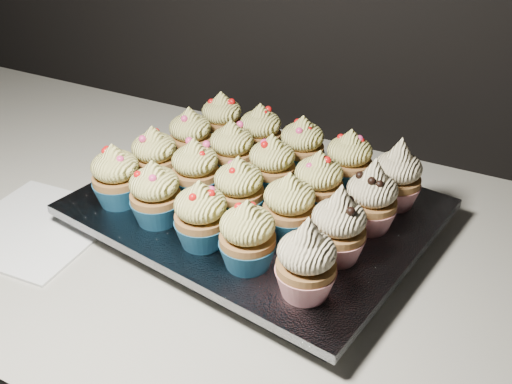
# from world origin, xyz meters

# --- Properties ---
(worktop) EXTENTS (2.44, 0.64, 0.04)m
(worktop) POSITION_xyz_m (0.00, 1.70, 0.88)
(worktop) COLOR beige
(worktop) RESTS_ON cabinet
(napkin) EXTENTS (0.19, 0.19, 0.00)m
(napkin) POSITION_xyz_m (-0.03, 1.58, 0.90)
(napkin) COLOR white
(napkin) RESTS_ON worktop
(baking_tray) EXTENTS (0.43, 0.35, 0.02)m
(baking_tray) POSITION_xyz_m (0.22, 1.72, 0.91)
(baking_tray) COLOR black
(baking_tray) RESTS_ON worktop
(foil_lining) EXTENTS (0.47, 0.39, 0.01)m
(foil_lining) POSITION_xyz_m (0.22, 1.72, 0.93)
(foil_lining) COLOR silver
(foil_lining) RESTS_ON baking_tray
(cupcake_0) EXTENTS (0.06, 0.06, 0.08)m
(cupcake_0) POSITION_xyz_m (0.06, 1.64, 0.97)
(cupcake_0) COLOR #1B5A81
(cupcake_0) RESTS_ON foil_lining
(cupcake_1) EXTENTS (0.06, 0.06, 0.08)m
(cupcake_1) POSITION_xyz_m (0.13, 1.63, 0.97)
(cupcake_1) COLOR #1B5A81
(cupcake_1) RESTS_ON foil_lining
(cupcake_2) EXTENTS (0.06, 0.06, 0.08)m
(cupcake_2) POSITION_xyz_m (0.21, 1.61, 0.97)
(cupcake_2) COLOR #1B5A81
(cupcake_2) RESTS_ON foil_lining
(cupcake_3) EXTENTS (0.06, 0.06, 0.08)m
(cupcake_3) POSITION_xyz_m (0.27, 1.60, 0.97)
(cupcake_3) COLOR #1B5A81
(cupcake_3) RESTS_ON foil_lining
(cupcake_4) EXTENTS (0.06, 0.06, 0.10)m
(cupcake_4) POSITION_xyz_m (0.35, 1.59, 0.97)
(cupcake_4) COLOR red
(cupcake_4) RESTS_ON foil_lining
(cupcake_5) EXTENTS (0.06, 0.06, 0.08)m
(cupcake_5) POSITION_xyz_m (0.08, 1.70, 0.97)
(cupcake_5) COLOR #1B5A81
(cupcake_5) RESTS_ON foil_lining
(cupcake_6) EXTENTS (0.06, 0.06, 0.08)m
(cupcake_6) POSITION_xyz_m (0.14, 1.70, 0.97)
(cupcake_6) COLOR #1B5A81
(cupcake_6) RESTS_ON foil_lining
(cupcake_7) EXTENTS (0.06, 0.06, 0.08)m
(cupcake_7) POSITION_xyz_m (0.22, 1.68, 0.97)
(cupcake_7) COLOR #1B5A81
(cupcake_7) RESTS_ON foil_lining
(cupcake_8) EXTENTS (0.06, 0.06, 0.08)m
(cupcake_8) POSITION_xyz_m (0.29, 1.68, 0.97)
(cupcake_8) COLOR #1B5A81
(cupcake_8) RESTS_ON foil_lining
(cupcake_9) EXTENTS (0.06, 0.06, 0.10)m
(cupcake_9) POSITION_xyz_m (0.35, 1.66, 0.97)
(cupcake_9) COLOR red
(cupcake_9) RESTS_ON foil_lining
(cupcake_10) EXTENTS (0.06, 0.06, 0.08)m
(cupcake_10) POSITION_xyz_m (0.08, 1.78, 0.97)
(cupcake_10) COLOR #1B5A81
(cupcake_10) RESTS_ON foil_lining
(cupcake_11) EXTENTS (0.06, 0.06, 0.08)m
(cupcake_11) POSITION_xyz_m (0.16, 1.77, 0.97)
(cupcake_11) COLOR #1B5A81
(cupcake_11) RESTS_ON foil_lining
(cupcake_12) EXTENTS (0.06, 0.06, 0.08)m
(cupcake_12) POSITION_xyz_m (0.23, 1.76, 0.97)
(cupcake_12) COLOR #1B5A81
(cupcake_12) RESTS_ON foil_lining
(cupcake_13) EXTENTS (0.06, 0.06, 0.08)m
(cupcake_13) POSITION_xyz_m (0.30, 1.74, 0.97)
(cupcake_13) COLOR #1B5A81
(cupcake_13) RESTS_ON foil_lining
(cupcake_14) EXTENTS (0.06, 0.06, 0.10)m
(cupcake_14) POSITION_xyz_m (0.37, 1.74, 0.97)
(cupcake_14) COLOR red
(cupcake_14) RESTS_ON foil_lining
(cupcake_15) EXTENTS (0.06, 0.06, 0.08)m
(cupcake_15) POSITION_xyz_m (0.09, 1.85, 0.97)
(cupcake_15) COLOR #1B5A81
(cupcake_15) RESTS_ON foil_lining
(cupcake_16) EXTENTS (0.06, 0.06, 0.08)m
(cupcake_16) POSITION_xyz_m (0.17, 1.84, 0.97)
(cupcake_16) COLOR #1B5A81
(cupcake_16) RESTS_ON foil_lining
(cupcake_17) EXTENTS (0.06, 0.06, 0.08)m
(cupcake_17) POSITION_xyz_m (0.24, 1.83, 0.97)
(cupcake_17) COLOR #1B5A81
(cupcake_17) RESTS_ON foil_lining
(cupcake_18) EXTENTS (0.06, 0.06, 0.08)m
(cupcake_18) POSITION_xyz_m (0.31, 1.82, 0.97)
(cupcake_18) COLOR #1B5A81
(cupcake_18) RESTS_ON foil_lining
(cupcake_19) EXTENTS (0.06, 0.06, 0.10)m
(cupcake_19) POSITION_xyz_m (0.38, 1.80, 0.97)
(cupcake_19) COLOR red
(cupcake_19) RESTS_ON foil_lining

